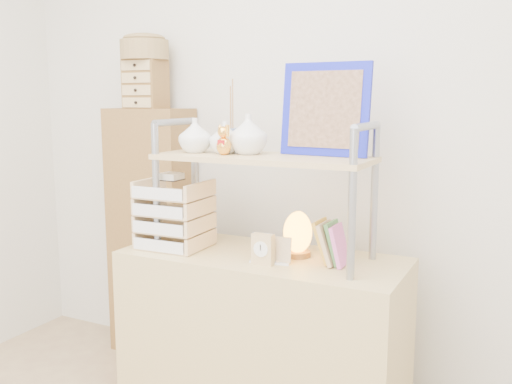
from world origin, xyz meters
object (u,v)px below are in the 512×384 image
desk (262,339)px  salt_lamp (298,234)px  cabinet (152,233)px  letter_tray (173,218)px

desk → salt_lamp: bearing=18.1°
cabinet → salt_lamp: bearing=-17.4°
cabinet → salt_lamp: (0.99, -0.32, 0.17)m
letter_tray → salt_lamp: bearing=11.4°
cabinet → salt_lamp: cabinet is taller
desk → salt_lamp: 0.50m
cabinet → letter_tray: (0.44, -0.43, 0.21)m
salt_lamp → cabinet: bearing=161.9°
letter_tray → salt_lamp: size_ratio=1.73×
cabinet → letter_tray: 0.65m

